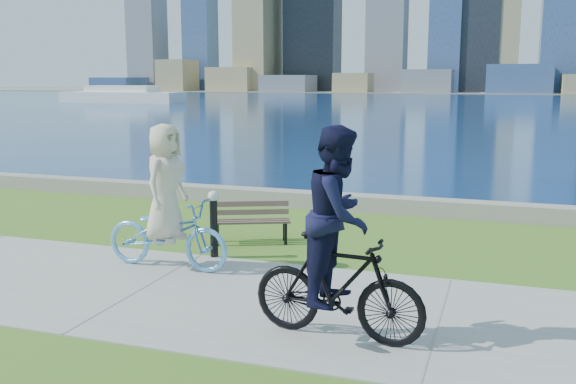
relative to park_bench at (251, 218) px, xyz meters
name	(u,v)px	position (x,y,z in m)	size (l,w,h in m)	color
ground	(438,324)	(3.56, -2.88, -0.43)	(320.00, 320.00, 0.00)	#3B651A
concrete_path	(438,323)	(3.56, -2.88, -0.42)	(80.00, 3.50, 0.02)	gray
seawall	(469,210)	(3.56, 3.32, -0.26)	(90.00, 0.50, 0.35)	gray
bay_water	(502,103)	(3.56, 69.12, -0.43)	(320.00, 131.00, 0.01)	navy
far_shore	(505,92)	(3.56, 127.12, -0.37)	(320.00, 30.00, 0.12)	slate
ferry_near	(122,96)	(-39.31, 56.31, 0.41)	(14.87, 4.25, 2.02)	white
park_bench	(251,218)	(0.00, 0.00, 0.00)	(1.44, 0.98, 0.71)	black
bollard_lamp	(214,220)	(-0.19, -1.14, 0.20)	(0.18, 0.18, 1.11)	black
cyclist_woman	(166,215)	(-0.59, -1.93, 0.41)	(0.77, 2.05, 2.20)	#5FACE8
cyclist_man	(338,252)	(2.54, -3.72, 0.58)	(0.80, 2.01, 2.37)	black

